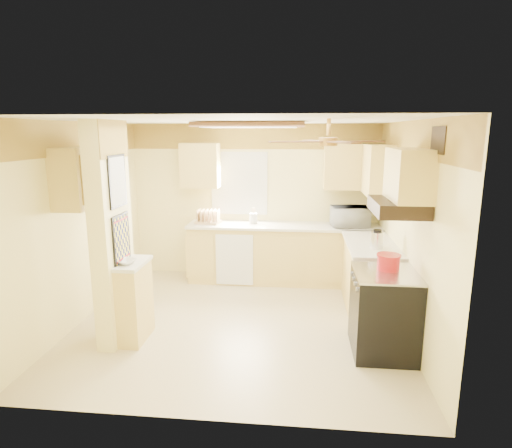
# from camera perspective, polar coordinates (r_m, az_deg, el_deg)

# --- Properties ---
(floor) EXTENTS (4.00, 4.00, 0.00)m
(floor) POSITION_cam_1_polar(r_m,az_deg,el_deg) (5.58, -2.29, -12.97)
(floor) COLOR #C5B488
(floor) RESTS_ON ground
(ceiling) EXTENTS (4.00, 4.00, 0.00)m
(ceiling) POSITION_cam_1_polar(r_m,az_deg,el_deg) (5.06, -2.54, 13.62)
(ceiling) COLOR white
(ceiling) RESTS_ON wall_back
(wall_back) EXTENTS (4.00, 0.00, 4.00)m
(wall_back) POSITION_cam_1_polar(r_m,az_deg,el_deg) (7.03, -0.19, 3.01)
(wall_back) COLOR #FFEF9B
(wall_back) RESTS_ON floor
(wall_front) EXTENTS (4.00, 0.00, 4.00)m
(wall_front) POSITION_cam_1_polar(r_m,az_deg,el_deg) (3.38, -7.05, -7.34)
(wall_front) COLOR #FFEF9B
(wall_front) RESTS_ON floor
(wall_left) EXTENTS (0.00, 3.80, 3.80)m
(wall_left) POSITION_cam_1_polar(r_m,az_deg,el_deg) (5.81, -22.33, 0.12)
(wall_left) COLOR #FFEF9B
(wall_left) RESTS_ON floor
(wall_right) EXTENTS (0.00, 3.80, 3.80)m
(wall_right) POSITION_cam_1_polar(r_m,az_deg,el_deg) (5.28, 19.61, -0.81)
(wall_right) COLOR #FFEF9B
(wall_right) RESTS_ON floor
(wallpaper_border) EXTENTS (4.00, 0.02, 0.40)m
(wallpaper_border) POSITION_cam_1_polar(r_m,az_deg,el_deg) (6.92, -0.21, 11.59)
(wallpaper_border) COLOR gold
(wallpaper_border) RESTS_ON wall_back
(partition_column) EXTENTS (0.20, 0.70, 2.50)m
(partition_column) POSITION_cam_1_polar(r_m,az_deg,el_deg) (5.04, -18.71, -1.34)
(partition_column) COLOR #FFEF9B
(partition_column) RESTS_ON floor
(partition_ledge) EXTENTS (0.25, 0.55, 0.90)m
(partition_ledge) POSITION_cam_1_polar(r_m,az_deg,el_deg) (5.19, -15.86, -10.03)
(partition_ledge) COLOR #F1D375
(partition_ledge) RESTS_ON floor
(ledge_top) EXTENTS (0.28, 0.58, 0.04)m
(ledge_top) POSITION_cam_1_polar(r_m,az_deg,el_deg) (5.04, -16.17, -5.07)
(ledge_top) COLOR white
(ledge_top) RESTS_ON partition_ledge
(lower_cabinets_back) EXTENTS (3.00, 0.60, 0.90)m
(lower_cabinets_back) POSITION_cam_1_polar(r_m,az_deg,el_deg) (6.88, 3.70, -4.06)
(lower_cabinets_back) COLOR #F1D375
(lower_cabinets_back) RESTS_ON floor
(lower_cabinets_right) EXTENTS (0.60, 1.40, 0.90)m
(lower_cabinets_right) POSITION_cam_1_polar(r_m,az_deg,el_deg) (6.00, 14.93, -6.93)
(lower_cabinets_right) COLOR #F1D375
(lower_cabinets_right) RESTS_ON floor
(countertop_back) EXTENTS (3.04, 0.64, 0.04)m
(countertop_back) POSITION_cam_1_polar(r_m,az_deg,el_deg) (6.75, 3.76, -0.25)
(countertop_back) COLOR white
(countertop_back) RESTS_ON lower_cabinets_back
(countertop_right) EXTENTS (0.64, 1.44, 0.04)m
(countertop_right) POSITION_cam_1_polar(r_m,az_deg,el_deg) (5.87, 15.09, -2.58)
(countertop_right) COLOR white
(countertop_right) RESTS_ON lower_cabinets_right
(dishwasher_panel) EXTENTS (0.58, 0.02, 0.80)m
(dishwasher_panel) POSITION_cam_1_polar(r_m,az_deg,el_deg) (6.66, -2.89, -4.79)
(dishwasher_panel) COLOR white
(dishwasher_panel) RESTS_ON lower_cabinets_back
(window) EXTENTS (0.92, 0.02, 1.02)m
(window) POSITION_cam_1_polar(r_m,az_deg,el_deg) (7.01, -2.25, 5.44)
(window) COLOR white
(window) RESTS_ON wall_back
(upper_cab_back_left) EXTENTS (0.60, 0.35, 0.70)m
(upper_cab_back_left) POSITION_cam_1_polar(r_m,az_deg,el_deg) (6.93, -7.42, 7.77)
(upper_cab_back_left) COLOR #F1D375
(upper_cab_back_left) RESTS_ON wall_back
(upper_cab_back_right) EXTENTS (0.90, 0.35, 0.70)m
(upper_cab_back_right) POSITION_cam_1_polar(r_m,az_deg,el_deg) (6.80, 12.87, 7.48)
(upper_cab_back_right) COLOR #F1D375
(upper_cab_back_right) RESTS_ON wall_back
(upper_cab_right) EXTENTS (0.35, 1.00, 0.70)m
(upper_cab_right) POSITION_cam_1_polar(r_m,az_deg,el_deg) (6.37, 15.85, 7.02)
(upper_cab_right) COLOR #F1D375
(upper_cab_right) RESTS_ON wall_right
(upper_cab_left_wall) EXTENTS (0.35, 0.75, 0.70)m
(upper_cab_left_wall) POSITION_cam_1_polar(r_m,az_deg,el_deg) (5.42, -22.43, 5.73)
(upper_cab_left_wall) COLOR #F1D375
(upper_cab_left_wall) RESTS_ON wall_left
(upper_cab_over_stove) EXTENTS (0.35, 0.76, 0.52)m
(upper_cab_over_stove) POSITION_cam_1_polar(r_m,az_deg,el_deg) (4.60, 19.69, 6.20)
(upper_cab_over_stove) COLOR #F1D375
(upper_cab_over_stove) RESTS_ON wall_right
(stove) EXTENTS (0.68, 0.77, 0.92)m
(stove) POSITION_cam_1_polar(r_m,az_deg,el_deg) (4.94, 16.65, -11.16)
(stove) COLOR black
(stove) RESTS_ON floor
(range_hood) EXTENTS (0.50, 0.76, 0.14)m
(range_hood) POSITION_cam_1_polar(r_m,az_deg,el_deg) (4.63, 18.38, 2.19)
(range_hood) COLOR black
(range_hood) RESTS_ON upper_cab_over_stove
(poster_menu) EXTENTS (0.02, 0.42, 0.57)m
(poster_menu) POSITION_cam_1_polar(r_m,az_deg,el_deg) (4.90, -17.99, 5.46)
(poster_menu) COLOR black
(poster_menu) RESTS_ON partition_column
(poster_nashville) EXTENTS (0.02, 0.42, 0.57)m
(poster_nashville) POSITION_cam_1_polar(r_m,az_deg,el_deg) (5.01, -17.51, -1.94)
(poster_nashville) COLOR black
(poster_nashville) RESTS_ON partition_column
(ceiling_light_panel) EXTENTS (1.35, 0.95, 0.06)m
(ceiling_light_panel) POSITION_cam_1_polar(r_m,az_deg,el_deg) (5.54, -0.71, 13.04)
(ceiling_light_panel) COLOR brown
(ceiling_light_panel) RESTS_ON ceiling
(ceiling_fan) EXTENTS (1.15, 1.15, 0.26)m
(ceiling_fan) POSITION_cam_1_polar(r_m,az_deg,el_deg) (4.31, 9.60, 10.86)
(ceiling_fan) COLOR gold
(ceiling_fan) RESTS_ON ceiling
(vent_grate) EXTENTS (0.02, 0.40, 0.25)m
(vent_grate) POSITION_cam_1_polar(r_m,az_deg,el_deg) (4.29, 23.18, 10.24)
(vent_grate) COLOR black
(vent_grate) RESTS_ON wall_right
(microwave) EXTENTS (0.61, 0.46, 0.31)m
(microwave) POSITION_cam_1_polar(r_m,az_deg,el_deg) (6.75, 12.43, 0.99)
(microwave) COLOR white
(microwave) RESTS_ON countertop_back
(bowl) EXTENTS (0.27, 0.27, 0.05)m
(bowl) POSITION_cam_1_polar(r_m,az_deg,el_deg) (4.97, -16.94, -4.83)
(bowl) COLOR white
(bowl) RESTS_ON ledge_top
(dutch_oven) EXTENTS (0.26, 0.26, 0.17)m
(dutch_oven) POSITION_cam_1_polar(r_m,az_deg,el_deg) (4.84, 17.24, -4.85)
(dutch_oven) COLOR #B3171D
(dutch_oven) RESTS_ON stove
(kettle) EXTENTS (0.16, 0.16, 0.24)m
(kettle) POSITION_cam_1_polar(r_m,az_deg,el_deg) (5.56, 15.82, -2.02)
(kettle) COLOR silver
(kettle) RESTS_ON countertop_right
(dish_rack) EXTENTS (0.40, 0.32, 0.21)m
(dish_rack) POSITION_cam_1_polar(r_m,az_deg,el_deg) (6.88, -6.41, 0.75)
(dish_rack) COLOR #D9B37D
(dish_rack) RESTS_ON countertop_back
(utensil_crock) EXTENTS (0.13, 0.13, 0.25)m
(utensil_crock) POSITION_cam_1_polar(r_m,az_deg,el_deg) (6.83, -0.34, 0.80)
(utensil_crock) COLOR white
(utensil_crock) RESTS_ON countertop_back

